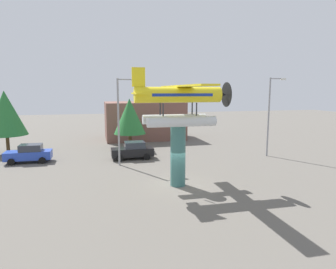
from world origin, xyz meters
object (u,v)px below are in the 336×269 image
streetlight_primary (120,116)px  streetlight_secondary (270,111)px  storefront_building (144,120)px  tree_west (5,113)px  floatplane_monument (180,102)px  car_near_blue (29,153)px  tree_east (130,116)px  display_pedestal (178,156)px  car_mid_black (133,150)px

streetlight_primary → streetlight_secondary: bearing=0.7°
storefront_building → tree_west: 17.82m
floatplane_monument → storefront_building: 22.30m
car_near_blue → streetlight_primary: streetlight_primary is taller
car_near_blue → tree_east: 11.65m
car_near_blue → tree_east: size_ratio=0.70×
display_pedestal → tree_west: bearing=135.3°
floatplane_monument → tree_west: (-15.18, 14.89, -1.64)m
car_near_blue → car_mid_black: same height
display_pedestal → car_mid_black: bearing=102.8°
tree_east → tree_west: bearing=179.6°
floatplane_monument → car_near_blue: 16.75m
tree_west → display_pedestal: bearing=-44.7°
storefront_building → car_near_blue: bearing=-138.3°
tree_west → tree_east: tree_west is taller
display_pedestal → streetlight_primary: 8.25m
display_pedestal → storefront_building: storefront_building is taller
car_mid_black → streetlight_secondary: (14.20, -2.04, 3.87)m
display_pedestal → tree_east: size_ratio=0.75×
car_mid_black → storefront_building: 13.22m
tree_west → floatplane_monument: bearing=-44.4°
display_pedestal → tree_east: tree_east is taller
display_pedestal → streetlight_secondary: (12.09, 7.27, 2.52)m
display_pedestal → floatplane_monument: 3.90m
tree_east → streetlight_primary: bearing=-102.6°
display_pedestal → streetlight_primary: size_ratio=0.56×
tree_west → tree_east: (13.31, -0.10, -0.61)m
car_near_blue → tree_east: bearing=-156.2°
streetlight_secondary → storefront_building: size_ratio=0.75×
storefront_building → tree_east: (-2.92, -7.22, 1.25)m
display_pedestal → streetlight_primary: bearing=116.1°
car_near_blue → streetlight_secondary: size_ratio=0.51×
streetlight_primary → storefront_building: (4.64, 14.91, -2.01)m
display_pedestal → tree_west: 21.29m
car_mid_black → tree_west: bearing=-23.3°
car_near_blue → storefront_building: storefront_building is taller
storefront_building → display_pedestal: bearing=-93.1°
tree_east → streetlight_secondary: bearing=-28.5°
display_pedestal → car_near_blue: 15.87m
floatplane_monument → storefront_building: floatplane_monument is taller
storefront_building → floatplane_monument: bearing=-92.7°
streetlight_secondary → storefront_building: 18.45m
streetlight_secondary → storefront_building: streetlight_secondary is taller
streetlight_primary → floatplane_monument: bearing=-63.1°
floatplane_monument → streetlight_primary: size_ratio=1.30×
car_mid_black → tree_east: bearing=-93.9°
streetlight_primary → streetlight_secondary: size_ratio=0.97×
streetlight_primary → tree_west: (-11.59, 7.80, -0.15)m
streetlight_primary → tree_east: (1.73, 7.70, -0.76)m
floatplane_monument → streetlight_primary: floatplane_monument is taller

